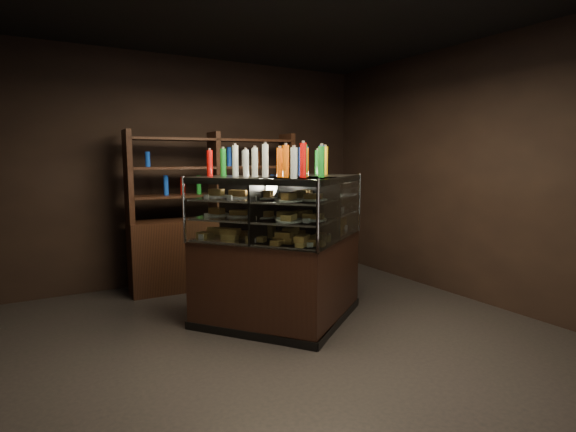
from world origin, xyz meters
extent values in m
plane|color=black|center=(0.00, 0.00, 0.00)|extent=(5.00, 5.00, 0.00)
cube|color=black|center=(0.00, 2.50, 1.50)|extent=(5.00, 0.02, 3.00)
cube|color=black|center=(2.50, 0.00, 1.50)|extent=(0.02, 5.00, 3.00)
cube|color=black|center=(0.43, 0.31, 0.44)|extent=(1.47, 1.33, 0.87)
cube|color=black|center=(0.43, 0.31, 0.04)|extent=(1.52, 1.37, 0.08)
cube|color=black|center=(0.43, 0.31, 1.46)|extent=(1.47, 1.33, 0.06)
cube|color=silver|center=(0.43, 0.31, 0.88)|extent=(1.40, 1.25, 0.02)
cube|color=silver|center=(0.43, 0.31, 1.09)|extent=(1.40, 1.25, 0.02)
cube|color=silver|center=(0.43, 0.31, 1.27)|extent=(1.40, 1.25, 0.02)
cube|color=white|center=(0.64, 0.03, 1.18)|extent=(1.08, 0.79, 0.62)
cylinder|color=silver|center=(1.17, 0.43, 1.18)|extent=(0.03, 0.03, 0.64)
cylinder|color=silver|center=(0.09, -0.36, 1.18)|extent=(0.03, 0.03, 0.64)
cube|color=black|center=(-0.05, 0.37, 0.44)|extent=(1.35, 1.46, 0.87)
cube|color=black|center=(-0.05, 0.37, 0.04)|extent=(1.39, 1.51, 0.08)
cube|color=black|center=(-0.05, 0.37, 1.46)|extent=(1.35, 1.46, 0.06)
cube|color=silver|center=(-0.05, 0.37, 0.88)|extent=(1.27, 1.39, 0.02)
cube|color=silver|center=(-0.05, 0.37, 1.09)|extent=(1.27, 1.39, 0.02)
cube|color=silver|center=(-0.05, 0.37, 1.27)|extent=(1.27, 1.39, 0.02)
cube|color=white|center=(-0.33, 0.16, 1.18)|extent=(0.83, 1.06, 0.62)
cylinder|color=silver|center=(0.09, -0.36, 1.18)|extent=(0.03, 0.03, 0.64)
cylinder|color=silver|center=(-0.73, 0.70, 1.18)|extent=(0.03, 0.03, 0.64)
cube|color=#B58A41|center=(0.00, -0.05, 0.92)|extent=(0.20, 0.18, 0.06)
cube|color=#B58A41|center=(0.23, 0.11, 0.92)|extent=(0.20, 0.18, 0.06)
cube|color=#B58A41|center=(0.45, 0.28, 0.92)|extent=(0.20, 0.18, 0.06)
cube|color=#B58A41|center=(0.68, 0.44, 0.92)|extent=(0.20, 0.18, 0.06)
cube|color=#B58A41|center=(0.91, 0.61, 0.92)|extent=(0.20, 0.18, 0.06)
cylinder|color=white|center=(0.02, 0.01, 1.11)|extent=(0.24, 0.24, 0.02)
cube|color=#B58A41|center=(0.02, 0.01, 1.14)|extent=(0.19, 0.17, 0.05)
cylinder|color=white|center=(0.23, 0.16, 1.11)|extent=(0.24, 0.24, 0.02)
cube|color=#B58A41|center=(0.23, 0.16, 1.14)|extent=(0.19, 0.17, 0.05)
cylinder|color=white|center=(0.43, 0.31, 1.11)|extent=(0.24, 0.24, 0.02)
cube|color=#B58A41|center=(0.43, 0.31, 1.14)|extent=(0.19, 0.17, 0.05)
cylinder|color=white|center=(0.64, 0.45, 1.11)|extent=(0.24, 0.24, 0.02)
cube|color=#B58A41|center=(0.64, 0.45, 1.14)|extent=(0.19, 0.17, 0.05)
cylinder|color=white|center=(0.84, 0.60, 1.11)|extent=(0.24, 0.24, 0.02)
cube|color=#B58A41|center=(0.84, 0.60, 1.14)|extent=(0.19, 0.17, 0.05)
cylinder|color=white|center=(0.02, 0.01, 1.29)|extent=(0.24, 0.24, 0.02)
cube|color=#B58A41|center=(0.02, 0.01, 1.33)|extent=(0.19, 0.17, 0.05)
cylinder|color=white|center=(0.23, 0.16, 1.29)|extent=(0.24, 0.24, 0.02)
cube|color=#B58A41|center=(0.23, 0.16, 1.33)|extent=(0.19, 0.17, 0.05)
cylinder|color=white|center=(0.43, 0.31, 1.29)|extent=(0.24, 0.24, 0.02)
cube|color=#B58A41|center=(0.43, 0.31, 1.33)|extent=(0.19, 0.17, 0.05)
cylinder|color=white|center=(0.64, 0.45, 1.29)|extent=(0.24, 0.24, 0.02)
cube|color=#B58A41|center=(0.64, 0.45, 1.33)|extent=(0.19, 0.17, 0.05)
cylinder|color=white|center=(0.84, 0.60, 1.29)|extent=(0.24, 0.24, 0.02)
cube|color=#B58A41|center=(0.84, 0.60, 1.33)|extent=(0.19, 0.17, 0.05)
cube|color=#B58A41|center=(-0.43, 0.80, 0.92)|extent=(0.18, 0.20, 0.06)
cube|color=#B58A41|center=(-0.25, 0.57, 0.92)|extent=(0.18, 0.20, 0.06)
cube|color=#B58A41|center=(-0.08, 0.35, 0.92)|extent=(0.18, 0.20, 0.06)
cube|color=#B58A41|center=(0.09, 0.13, 0.92)|extent=(0.18, 0.20, 0.06)
cube|color=#B58A41|center=(0.26, -0.09, 0.92)|extent=(0.18, 0.20, 0.06)
cylinder|color=white|center=(-0.37, 0.77, 1.11)|extent=(0.24, 0.24, 0.02)
cube|color=#B58A41|center=(-0.37, 0.77, 1.14)|extent=(0.17, 0.19, 0.05)
cylinder|color=white|center=(-0.21, 0.57, 1.11)|extent=(0.24, 0.24, 0.02)
cube|color=#B58A41|center=(-0.21, 0.57, 1.14)|extent=(0.17, 0.19, 0.05)
cylinder|color=white|center=(-0.05, 0.37, 1.11)|extent=(0.24, 0.24, 0.02)
cube|color=#B58A41|center=(-0.05, 0.37, 1.14)|extent=(0.17, 0.19, 0.05)
cylinder|color=white|center=(0.10, 0.17, 1.11)|extent=(0.24, 0.24, 0.02)
cube|color=#B58A41|center=(0.10, 0.17, 1.14)|extent=(0.17, 0.19, 0.05)
cylinder|color=white|center=(0.26, -0.03, 1.11)|extent=(0.24, 0.24, 0.02)
cube|color=#B58A41|center=(0.26, -0.03, 1.14)|extent=(0.17, 0.19, 0.05)
cylinder|color=white|center=(-0.37, 0.77, 1.29)|extent=(0.24, 0.24, 0.02)
cube|color=#B58A41|center=(-0.37, 0.77, 1.33)|extent=(0.17, 0.19, 0.05)
cylinder|color=white|center=(-0.21, 0.57, 1.29)|extent=(0.24, 0.24, 0.02)
cube|color=#B58A41|center=(-0.21, 0.57, 1.33)|extent=(0.17, 0.19, 0.05)
cylinder|color=white|center=(-0.05, 0.37, 1.29)|extent=(0.24, 0.24, 0.02)
cube|color=#B58A41|center=(-0.05, 0.37, 1.33)|extent=(0.17, 0.19, 0.05)
cylinder|color=white|center=(0.10, 0.17, 1.29)|extent=(0.24, 0.24, 0.02)
cube|color=#B58A41|center=(0.10, 0.17, 1.33)|extent=(0.17, 0.19, 0.05)
cylinder|color=white|center=(0.26, -0.03, 1.29)|extent=(0.24, 0.24, 0.02)
cube|color=#B58A41|center=(0.26, -0.03, 1.33)|extent=(0.17, 0.19, 0.05)
cylinder|color=#147223|center=(-0.02, -0.03, 1.63)|extent=(0.06, 0.06, 0.28)
cylinder|color=silver|center=(-0.02, -0.03, 1.78)|extent=(0.03, 0.03, 0.02)
cylinder|color=#D8590A|center=(0.08, 0.05, 1.63)|extent=(0.06, 0.06, 0.28)
cylinder|color=silver|center=(0.08, 0.05, 1.78)|extent=(0.03, 0.03, 0.02)
cylinder|color=#B20C0A|center=(0.18, 0.12, 1.63)|extent=(0.06, 0.06, 0.28)
cylinder|color=silver|center=(0.18, 0.12, 1.78)|extent=(0.03, 0.03, 0.02)
cylinder|color=black|center=(0.28, 0.19, 1.63)|extent=(0.06, 0.06, 0.28)
cylinder|color=silver|center=(0.28, 0.19, 1.78)|extent=(0.03, 0.03, 0.02)
cylinder|color=yellow|center=(0.38, 0.27, 1.63)|extent=(0.06, 0.06, 0.28)
cylinder|color=silver|center=(0.38, 0.27, 1.78)|extent=(0.03, 0.03, 0.02)
cylinder|color=silver|center=(0.48, 0.34, 1.63)|extent=(0.06, 0.06, 0.28)
cylinder|color=silver|center=(0.48, 0.34, 1.78)|extent=(0.03, 0.03, 0.02)
cylinder|color=#0F38B2|center=(0.59, 0.42, 1.63)|extent=(0.06, 0.06, 0.28)
cylinder|color=silver|center=(0.59, 0.42, 1.78)|extent=(0.03, 0.03, 0.02)
cylinder|color=#147223|center=(0.69, 0.49, 1.63)|extent=(0.06, 0.06, 0.28)
cylinder|color=silver|center=(0.69, 0.49, 1.78)|extent=(0.03, 0.03, 0.02)
cylinder|color=#D8590A|center=(0.79, 0.56, 1.63)|extent=(0.06, 0.06, 0.28)
cylinder|color=silver|center=(0.79, 0.56, 1.78)|extent=(0.03, 0.03, 0.02)
cylinder|color=#B20C0A|center=(0.89, 0.64, 1.63)|extent=(0.06, 0.06, 0.28)
cylinder|color=silver|center=(0.89, 0.64, 1.78)|extent=(0.03, 0.03, 0.02)
cylinder|color=#147223|center=(-0.40, 0.82, 1.63)|extent=(0.06, 0.06, 0.28)
cylinder|color=silver|center=(-0.40, 0.82, 1.78)|extent=(0.03, 0.03, 0.02)
cylinder|color=#D8590A|center=(-0.32, 0.72, 1.63)|extent=(0.06, 0.06, 0.28)
cylinder|color=silver|center=(-0.32, 0.72, 1.78)|extent=(0.03, 0.03, 0.02)
cylinder|color=#B20C0A|center=(-0.25, 0.62, 1.63)|extent=(0.06, 0.06, 0.28)
cylinder|color=silver|center=(-0.25, 0.62, 1.78)|extent=(0.03, 0.03, 0.02)
cylinder|color=black|center=(-0.17, 0.52, 1.63)|extent=(0.06, 0.06, 0.28)
cylinder|color=silver|center=(-0.17, 0.52, 1.78)|extent=(0.03, 0.03, 0.02)
cylinder|color=yellow|center=(-0.09, 0.42, 1.63)|extent=(0.06, 0.06, 0.28)
cylinder|color=silver|center=(-0.09, 0.42, 1.78)|extent=(0.03, 0.03, 0.02)
cylinder|color=silver|center=(-0.02, 0.32, 1.63)|extent=(0.06, 0.06, 0.28)
cylinder|color=silver|center=(-0.02, 0.32, 1.78)|extent=(0.03, 0.03, 0.02)
cylinder|color=#0F38B2|center=(0.06, 0.23, 1.63)|extent=(0.06, 0.06, 0.28)
cylinder|color=silver|center=(0.06, 0.23, 1.78)|extent=(0.03, 0.03, 0.02)
cylinder|color=#147223|center=(0.14, 0.13, 1.63)|extent=(0.06, 0.06, 0.28)
cylinder|color=silver|center=(0.14, 0.13, 1.78)|extent=(0.03, 0.03, 0.02)
cylinder|color=#D8590A|center=(0.21, 0.03, 1.63)|extent=(0.06, 0.06, 0.28)
cylinder|color=silver|center=(0.21, 0.03, 1.78)|extent=(0.03, 0.03, 0.02)
cylinder|color=#B20C0A|center=(0.29, -0.07, 1.63)|extent=(0.06, 0.06, 0.28)
cylinder|color=silver|center=(0.29, -0.07, 1.78)|extent=(0.03, 0.03, 0.02)
cylinder|color=black|center=(0.49, 1.30, 0.08)|extent=(0.21, 0.21, 0.16)
cone|color=#1F5A19|center=(0.49, 1.30, 0.37)|extent=(0.31, 0.31, 0.44)
cone|color=#1F5A19|center=(0.49, 1.30, 0.52)|extent=(0.24, 0.24, 0.30)
cube|color=black|center=(0.10, 2.05, 0.45)|extent=(2.20, 0.50, 0.90)
cube|color=black|center=(-0.96, 2.09, 1.45)|extent=(0.07, 0.38, 1.10)
cube|color=black|center=(0.10, 2.05, 1.45)|extent=(0.07, 0.38, 1.10)
cube|color=black|center=(1.16, 2.01, 1.45)|extent=(0.07, 0.38, 1.10)
cube|color=black|center=(0.10, 2.05, 1.20)|extent=(2.15, 0.46, 0.03)
cube|color=black|center=(0.10, 2.05, 1.55)|extent=(2.15, 0.46, 0.03)
cube|color=black|center=(0.10, 2.05, 1.90)|extent=(2.15, 0.46, 0.03)
cylinder|color=#147223|center=(-0.73, 2.08, 1.32)|extent=(0.06, 0.06, 0.22)
cylinder|color=#D8590A|center=(-0.52, 2.07, 1.32)|extent=(0.06, 0.06, 0.22)
cylinder|color=#B20C0A|center=(-0.32, 2.07, 1.32)|extent=(0.06, 0.06, 0.22)
cylinder|color=black|center=(-0.11, 2.06, 1.32)|extent=(0.06, 0.06, 0.22)
cylinder|color=yellow|center=(0.10, 2.05, 1.32)|extent=(0.06, 0.06, 0.22)
cylinder|color=silver|center=(0.30, 2.04, 1.32)|extent=(0.06, 0.06, 0.22)
cylinder|color=#0F38B2|center=(0.51, 2.03, 1.32)|extent=(0.06, 0.06, 0.22)
cylinder|color=#147223|center=(0.72, 2.03, 1.32)|extent=(0.06, 0.06, 0.22)
cylinder|color=#D8590A|center=(0.93, 2.02, 1.32)|extent=(0.06, 0.06, 0.22)
camera|label=1|loc=(-1.99, -3.45, 1.67)|focal=28.00mm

